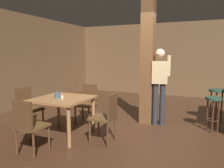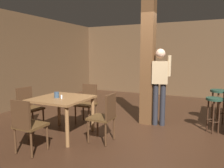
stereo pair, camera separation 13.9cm
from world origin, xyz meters
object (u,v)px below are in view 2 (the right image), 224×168
chair_north (87,101)px  chair_east (105,115)px  standing_person (160,81)px  napkin_cup (57,95)px  chair_south (27,123)px  chair_west (28,106)px  dining_table (62,103)px  bar_stool_near (214,107)px  bar_stool_mid (218,98)px  salt_shaker (62,97)px

chair_north → chair_east: size_ratio=1.00×
standing_person → chair_north: bearing=-161.5°
chair_east → napkin_cup: 1.06m
napkin_cup → standing_person: (1.66, 1.48, 0.19)m
chair_south → chair_west: bearing=135.2°
dining_table → bar_stool_near: 3.06m
chair_north → chair_west: (-0.91, -0.92, 0.00)m
chair_north → bar_stool_near: chair_north is taller
chair_east → bar_stool_near: chair_east is taller
chair_west → napkin_cup: chair_west is taller
standing_person → bar_stool_mid: size_ratio=2.17×
chair_west → chair_south: size_ratio=1.00×
chair_north → bar_stool_near: 2.73m
dining_table → standing_person: bearing=41.7°
bar_stool_near → bar_stool_mid: bearing=83.2°
salt_shaker → standing_person: size_ratio=0.04×
bar_stool_near → salt_shaker: bearing=-150.3°
standing_person → bar_stool_mid: 1.45m
napkin_cup → bar_stool_near: (2.78, 1.49, -0.28)m
napkin_cup → chair_north: bearing=83.9°
chair_south → bar_stool_mid: (2.76, 3.04, 0.09)m
bar_stool_mid → napkin_cup: bearing=-142.8°
chair_south → salt_shaker: size_ratio=12.40×
chair_north → bar_stool_mid: size_ratio=1.12×
bar_stool_near → napkin_cup: bearing=-151.9°
standing_person → bar_stool_near: 1.21m
chair_south → bar_stool_near: size_ratio=1.22×
chair_west → bar_stool_near: (3.59, 1.45, 0.03)m
chair_north → standing_person: (1.56, 0.52, 0.50)m
dining_table → chair_south: bearing=-88.2°
bar_stool_near → standing_person: bearing=-179.9°
napkin_cup → bar_stool_mid: size_ratio=0.14×
chair_west → salt_shaker: chair_west is taller
standing_person → bar_stool_mid: bearing=30.0°
salt_shaker → standing_person: 2.16m
bar_stool_near → dining_table: bearing=-152.4°
dining_table → chair_east: chair_east is taller
chair_east → bar_stool_near: size_ratio=1.22×
dining_table → chair_south: size_ratio=1.14×
napkin_cup → chair_west: bearing=177.3°
chair_east → napkin_cup: (-1.01, -0.09, 0.31)m
chair_east → salt_shaker: 0.93m
napkin_cup → chair_south: bearing=-83.3°
dining_table → standing_person: standing_person is taller
chair_north → chair_south: size_ratio=1.00×
chair_north → salt_shaker: size_ratio=12.40×
salt_shaker → bar_stool_near: size_ratio=0.10×
chair_south → napkin_cup: chair_south is taller
dining_table → chair_north: size_ratio=1.14×
chair_west → napkin_cup: size_ratio=7.80×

